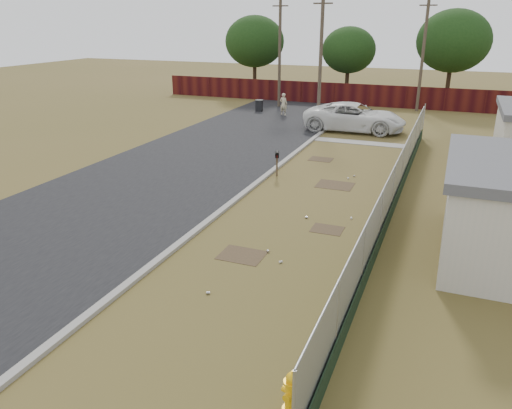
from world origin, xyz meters
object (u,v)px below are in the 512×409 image
at_px(mailbox, 277,157).
at_px(trash_bin, 259,105).
at_px(fire_hydrant, 292,393).
at_px(pedestrian, 284,104).
at_px(pickup_truck, 355,117).

distance_m(mailbox, trash_bin, 17.49).
distance_m(fire_hydrant, trash_bin, 32.56).
bearing_deg(mailbox, fire_hydrant, -69.47).
distance_m(fire_hydrant, pedestrian, 30.81).
bearing_deg(pedestrian, fire_hydrant, 117.10).
relative_size(mailbox, trash_bin, 1.34).
bearing_deg(pedestrian, pickup_truck, 157.66).
bearing_deg(fire_hydrant, trash_bin, 112.45).
xyz_separation_m(fire_hydrant, pickup_truck, (-3.90, 25.51, 0.48)).
distance_m(pickup_truck, trash_bin, 9.69).
xyz_separation_m(fire_hydrant, pedestrian, (-10.06, 29.12, 0.41)).
relative_size(fire_hydrant, pedestrian, 0.55).
bearing_deg(mailbox, pickup_truck, 83.06).
distance_m(pedestrian, trash_bin, 2.60).
relative_size(fire_hydrant, mailbox, 0.78).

